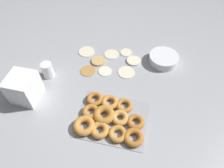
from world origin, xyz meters
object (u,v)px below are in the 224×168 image
Objects in this scene: pancake_4 at (134,61)px; pancake_7 at (126,52)px; paper_cup at (48,70)px; pancake_1 at (87,51)px; pancake_5 at (88,71)px; pancake_0 at (126,72)px; pancake_3 at (98,61)px; container_stack at (24,88)px; pancake_6 at (105,71)px; pancake_2 at (111,54)px; batter_bowl at (163,59)px; donut_tray at (109,118)px.

pancake_4 is 1.13× the size of pancake_7.
pancake_7 is at bearing 36.47° from paper_cup.
pancake_1 is 0.19m from pancake_5.
pancake_0 is at bearing 9.98° from pancake_5.
pancake_3 is 0.55× the size of container_stack.
pancake_7 is (0.10, 0.21, 0.00)m from pancake_6.
pancake_6 is at bearing -170.66° from pancake_0.
batter_bowl is (0.36, 0.01, 0.02)m from pancake_2.
pancake_3 is 0.10m from pancake_6.
batter_bowl is at bearing 2.46° from pancake_1.
donut_tray reaches higher than pancake_5.
pancake_1 is at bearing 64.73° from container_stack.
pancake_0 is 0.12m from pancake_4.
paper_cup is (-0.44, -0.33, 0.05)m from pancake_7.
pancake_1 is 0.51m from container_stack.
pancake_1 is 0.13m from pancake_3.
pancake_4 is 0.94× the size of pancake_5.
batter_bowl is at bearing 32.34° from container_stack.
pancake_2 is at bearing 132.43° from pancake_0.
pancake_5 is 0.25m from paper_cup.
pancake_7 is at bearing 131.24° from pancake_4.
pancake_0 is 0.25m from pancake_5.
pancake_4 reaches higher than pancake_7.
pancake_5 is at bearing -113.68° from pancake_3.
batter_bowl reaches higher than pancake_5.
pancake_5 is at bearing -169.22° from pancake_6.
pancake_0 is 0.14m from pancake_6.
donut_tray reaches higher than pancake_0.
pancake_4 is 0.48m from donut_tray.
batter_bowl is (0.26, -0.03, 0.02)m from pancake_7.
pancake_6 is at bearing -49.40° from pancake_3.
paper_cup is (-0.34, -0.12, 0.05)m from pancake_6.
paper_cup reaches higher than pancake_6.
pancake_3 is 0.44m from batter_bowl.
batter_bowl is 1.90× the size of paper_cup.
pancake_2 is 0.52× the size of batter_bowl.
pancake_5 is 0.51× the size of batter_bowl.
pancake_4 is at bearing 83.23° from donut_tray.
paper_cup reaches higher than batter_bowl.
pancake_2 is (0.18, 0.01, -0.00)m from pancake_1.
pancake_6 is 0.36m from donut_tray.
pancake_0 and pancake_2 have the same top height.
pancake_3 reaches higher than pancake_2.
pancake_6 is 0.85× the size of paper_cup.
paper_cup is at bearing -143.53° from pancake_7.
pancake_5 is at bearing -69.45° from pancake_1.
container_stack is at bearing -142.60° from pancake_6.
pancake_6 is at bearing 37.40° from container_stack.
pancake_7 is (0.10, 0.04, 0.00)m from pancake_2.
batter_bowl is (0.25, 0.52, 0.01)m from donut_tray.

